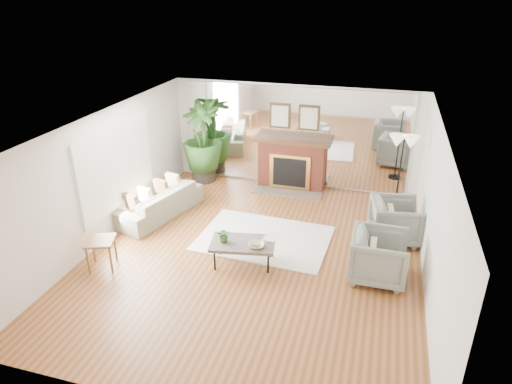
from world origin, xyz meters
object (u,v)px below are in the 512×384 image
(side_table, at_px, (100,244))
(armchair_back, at_px, (395,221))
(armchair_front, at_px, (379,257))
(potted_ficus, at_px, (202,139))
(floor_lamp, at_px, (403,148))
(fireplace, at_px, (291,162))
(coffee_table, at_px, (243,244))
(sofa, at_px, (159,202))

(side_table, bearing_deg, armchair_back, 26.02)
(armchair_front, height_order, potted_ficus, potted_ficus)
(potted_ficus, relative_size, floor_lamp, 1.11)
(fireplace, bearing_deg, potted_ficus, -175.84)
(coffee_table, distance_m, armchair_front, 2.36)
(coffee_table, distance_m, potted_ficus, 4.08)
(sofa, xyz_separation_m, potted_ficus, (0.21, 2.09, 0.79))
(armchair_front, distance_m, potted_ficus, 5.54)
(fireplace, xyz_separation_m, potted_ficus, (-2.24, -0.16, 0.44))
(armchair_front, bearing_deg, armchair_back, -9.54)
(sofa, relative_size, armchair_back, 2.29)
(fireplace, xyz_separation_m, armchair_back, (2.48, -1.93, -0.24))
(floor_lamp, bearing_deg, armchair_back, -89.96)
(armchair_front, distance_m, side_table, 4.83)
(armchair_back, bearing_deg, floor_lamp, -9.76)
(fireplace, distance_m, sofa, 3.35)
(side_table, height_order, potted_ficus, potted_ficus)
(sofa, height_order, side_table, sofa)
(side_table, relative_size, potted_ficus, 0.30)
(fireplace, relative_size, floor_lamp, 1.10)
(coffee_table, distance_m, floor_lamp, 3.86)
(fireplace, height_order, side_table, fireplace)
(coffee_table, distance_m, side_table, 2.50)
(fireplace, distance_m, coffee_table, 3.59)
(sofa, height_order, floor_lamp, floor_lamp)
(fireplace, xyz_separation_m, sofa, (-2.45, -2.26, -0.35))
(fireplace, distance_m, floor_lamp, 2.82)
(fireplace, height_order, floor_lamp, fireplace)
(armchair_back, relative_size, floor_lamp, 0.50)
(armchair_front, distance_m, floor_lamp, 2.66)
(fireplace, xyz_separation_m, side_table, (-2.49, -4.36, -0.19))
(potted_ficus, height_order, floor_lamp, potted_ficus)
(armchair_back, distance_m, potted_ficus, 5.09)
(coffee_table, bearing_deg, sofa, 150.45)
(floor_lamp, bearing_deg, sofa, -165.40)
(side_table, xyz_separation_m, potted_ficus, (0.25, 4.20, 0.64))
(coffee_table, distance_m, armchair_back, 3.08)
(sofa, xyz_separation_m, armchair_back, (4.93, 0.33, 0.11))
(fireplace, distance_m, side_table, 5.02)
(armchair_back, distance_m, armchair_front, 1.45)
(sofa, bearing_deg, floor_lamp, 119.90)
(coffee_table, bearing_deg, potted_ficus, 121.88)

